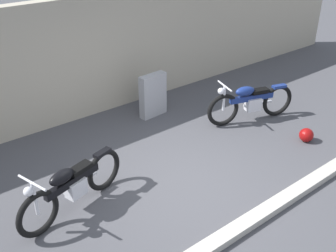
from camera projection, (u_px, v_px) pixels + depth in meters
ground_plane at (182, 184)px, 6.99m from camera, size 40.00×40.00×0.00m
building_wall at (80, 59)px, 8.74m from camera, size 18.00×0.30×2.66m
curb_strip at (243, 225)px, 5.98m from camera, size 18.00×0.24×0.12m
stone_marker at (153, 95)px, 9.08m from camera, size 0.67×0.25×1.00m
helmet at (306, 135)px, 8.20m from camera, size 0.29×0.29×0.29m
motorcycle_blue at (250, 102)px, 8.86m from camera, size 2.07×0.87×0.96m
motorcycle_black at (72, 186)px, 6.18m from camera, size 2.03×0.80×0.94m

